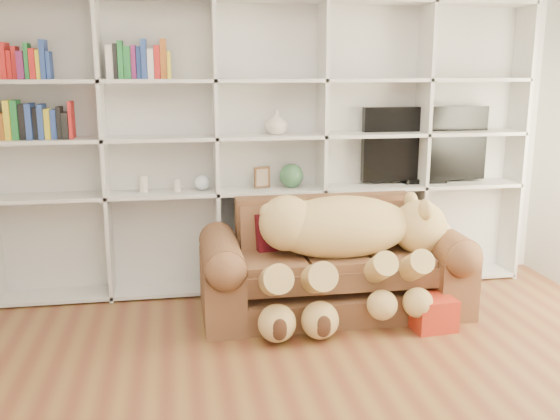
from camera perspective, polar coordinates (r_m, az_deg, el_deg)
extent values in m
cube|color=silver|center=(5.33, -1.29, 7.51)|extent=(5.00, 0.02, 2.70)
cube|color=silver|center=(5.31, -1.23, 5.87)|extent=(4.40, 0.03, 2.40)
cube|color=silver|center=(5.13, -15.77, 5.13)|extent=(0.03, 0.35, 2.40)
cube|color=silver|center=(5.11, -5.87, 5.52)|extent=(0.03, 0.35, 2.40)
cube|color=silver|center=(5.24, 3.82, 5.74)|extent=(0.03, 0.35, 2.40)
cube|color=silver|center=(5.51, 12.80, 5.81)|extent=(0.03, 0.35, 2.40)
cube|color=silver|center=(5.90, 20.76, 5.75)|extent=(0.03, 0.35, 2.40)
cube|color=silver|center=(5.43, -0.92, -6.68)|extent=(4.40, 0.35, 0.03)
cube|color=silver|center=(5.21, -0.95, 1.83)|extent=(4.40, 0.35, 0.03)
cube|color=silver|center=(5.15, -0.97, 6.76)|extent=(4.40, 0.35, 0.03)
cube|color=silver|center=(5.12, -0.99, 11.77)|extent=(4.40, 0.35, 0.03)
cube|color=brown|center=(4.90, 4.88, -8.06)|extent=(1.92, 0.78, 0.20)
cube|color=brown|center=(4.79, 5.01, -4.76)|extent=(1.43, 0.64, 0.27)
cube|color=brown|center=(5.07, 4.02, -1.47)|extent=(1.43, 0.18, 0.50)
cube|color=brown|center=(4.72, -5.33, -6.97)|extent=(0.29, 0.87, 0.50)
cube|color=brown|center=(5.13, 14.31, -5.68)|extent=(0.29, 0.87, 0.50)
cylinder|color=brown|center=(4.64, -5.40, -4.05)|extent=(0.29, 0.82, 0.29)
cylinder|color=brown|center=(5.06, 14.47, -2.97)|extent=(0.29, 0.82, 0.29)
ellipsoid|color=tan|center=(4.69, 5.60, -1.55)|extent=(1.09, 0.53, 0.47)
sphere|color=tan|center=(4.59, 0.62, -1.21)|extent=(0.41, 0.41, 0.41)
sphere|color=tan|center=(4.90, 12.62, -1.53)|extent=(0.41, 0.41, 0.41)
sphere|color=beige|center=(4.97, 14.29, -2.07)|extent=(0.21, 0.21, 0.21)
sphere|color=#3F2416|center=(5.01, 15.12, -2.13)|extent=(0.07, 0.07, 0.07)
ellipsoid|color=tan|center=(4.72, 13.17, 0.01)|extent=(0.10, 0.16, 0.16)
ellipsoid|color=tan|center=(4.98, 11.89, 0.75)|extent=(0.10, 0.16, 0.16)
sphere|color=tan|center=(4.55, -1.01, -0.24)|extent=(0.14, 0.14, 0.14)
cylinder|color=tan|center=(4.55, 8.80, -5.46)|extent=(0.18, 0.50, 0.37)
cylinder|color=tan|center=(4.64, 11.90, -5.23)|extent=(0.18, 0.50, 0.37)
cylinder|color=tan|center=(4.39, -0.64, -6.52)|extent=(0.21, 0.58, 0.43)
cylinder|color=tan|center=(4.44, 3.22, -6.29)|extent=(0.21, 0.58, 0.43)
sphere|color=tan|center=(4.48, 9.36, -8.61)|extent=(0.22, 0.22, 0.22)
sphere|color=tan|center=(4.57, 12.52, -8.31)|extent=(0.22, 0.22, 0.22)
sphere|color=tan|center=(4.33, -0.30, -10.27)|extent=(0.26, 0.26, 0.26)
sphere|color=tan|center=(4.38, 3.65, -9.98)|extent=(0.26, 0.26, 0.26)
cube|color=#520E17|center=(4.83, -0.36, -2.21)|extent=(0.35, 0.23, 0.34)
cube|color=red|center=(4.71, 13.70, -9.09)|extent=(0.32, 0.30, 0.24)
cube|color=black|center=(5.58, 13.09, 5.93)|extent=(1.12, 0.08, 0.64)
cube|color=black|center=(5.62, 12.92, 2.69)|extent=(0.37, 0.18, 0.04)
cube|color=#53331C|center=(5.18, -1.66, 3.01)|extent=(0.14, 0.06, 0.17)
sphere|color=#315F3B|center=(5.22, 1.04, 3.15)|extent=(0.20, 0.20, 0.20)
cylinder|color=silver|center=(5.15, -12.39, 2.34)|extent=(0.08, 0.08, 0.14)
cylinder|color=silver|center=(5.14, -9.38, 2.27)|extent=(0.07, 0.07, 0.10)
sphere|color=white|center=(5.14, -7.14, 2.52)|extent=(0.12, 0.12, 0.12)
imported|color=beige|center=(5.14, -0.33, 8.02)|extent=(0.22, 0.22, 0.20)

